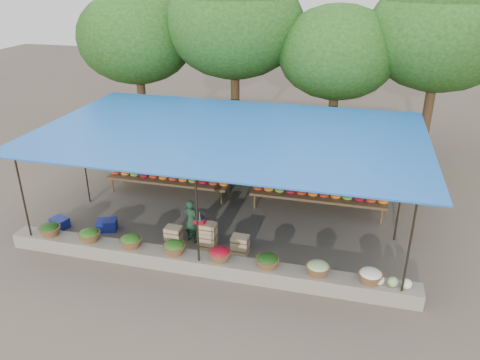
% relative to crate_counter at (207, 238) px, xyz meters
% --- Properties ---
extents(ground, '(60.00, 60.00, 0.00)m').
position_rel_crate_counter_xyz_m(ground, '(0.18, 1.72, -0.31)').
color(ground, brown).
rests_on(ground, ground).
extents(stone_curb, '(10.60, 0.55, 0.40)m').
position_rel_crate_counter_xyz_m(stone_curb, '(0.18, -1.03, -0.11)').
color(stone_curb, gray).
rests_on(stone_curb, ground).
extents(stall_canopy, '(10.80, 6.60, 2.82)m').
position_rel_crate_counter_xyz_m(stall_canopy, '(0.18, 1.78, 2.37)').
color(stall_canopy, black).
rests_on(stall_canopy, ground).
extents(produce_baskets, '(8.98, 0.58, 0.34)m').
position_rel_crate_counter_xyz_m(produce_baskets, '(0.08, -1.03, 0.25)').
color(produce_baskets, brown).
rests_on(produce_baskets, stone_curb).
extents(netting_backdrop, '(10.60, 0.06, 2.50)m').
position_rel_crate_counter_xyz_m(netting_backdrop, '(0.18, 4.87, 0.94)').
color(netting_backdrop, '#204C1B').
rests_on(netting_backdrop, ground).
extents(tree_row, '(16.51, 5.50, 7.12)m').
position_rel_crate_counter_xyz_m(tree_row, '(0.68, 7.81, 4.39)').
color(tree_row, '#3C2B16').
rests_on(tree_row, ground).
extents(fruit_table_left, '(4.21, 0.95, 0.93)m').
position_rel_crate_counter_xyz_m(fruit_table_left, '(-2.31, 3.07, 0.30)').
color(fruit_table_left, '#523721').
rests_on(fruit_table_left, ground).
extents(fruit_table_right, '(4.21, 0.95, 0.93)m').
position_rel_crate_counter_xyz_m(fruit_table_right, '(2.69, 3.07, 0.30)').
color(fruit_table_right, '#523721').
rests_on(fruit_table_right, ground).
extents(crate_counter, '(2.36, 0.35, 0.77)m').
position_rel_crate_counter_xyz_m(crate_counter, '(0.00, 0.00, 0.00)').
color(crate_counter, tan).
rests_on(crate_counter, ground).
extents(weighing_scale, '(0.32, 0.32, 0.34)m').
position_rel_crate_counter_xyz_m(weighing_scale, '(-0.18, -0.00, 0.54)').
color(weighing_scale, '#B20E20').
rests_on(weighing_scale, crate_counter).
extents(vendor_seated, '(0.54, 0.46, 1.27)m').
position_rel_crate_counter_xyz_m(vendor_seated, '(-0.53, 0.25, 0.33)').
color(vendor_seated, '#1B3C25').
rests_on(vendor_seated, ground).
extents(customer_left, '(1.08, 0.97, 1.81)m').
position_rel_crate_counter_xyz_m(customer_left, '(-3.50, 3.97, 0.60)').
color(customer_left, slate).
rests_on(customer_left, ground).
extents(customer_mid, '(1.19, 0.99, 1.59)m').
position_rel_crate_counter_xyz_m(customer_mid, '(0.86, 3.72, 0.49)').
color(customer_mid, slate).
rests_on(customer_mid, ground).
extents(customer_right, '(0.95, 0.97, 1.63)m').
position_rel_crate_counter_xyz_m(customer_right, '(4.13, 4.04, 0.51)').
color(customer_right, slate).
rests_on(customer_right, ground).
extents(blue_crate_front, '(0.58, 0.49, 0.30)m').
position_rel_crate_counter_xyz_m(blue_crate_front, '(-4.56, -0.01, -0.16)').
color(blue_crate_front, navy).
rests_on(blue_crate_front, ground).
extents(blue_crate_back, '(0.66, 0.57, 0.34)m').
position_rel_crate_counter_xyz_m(blue_crate_back, '(-3.13, 0.18, -0.14)').
color(blue_crate_back, navy).
rests_on(blue_crate_back, ground).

